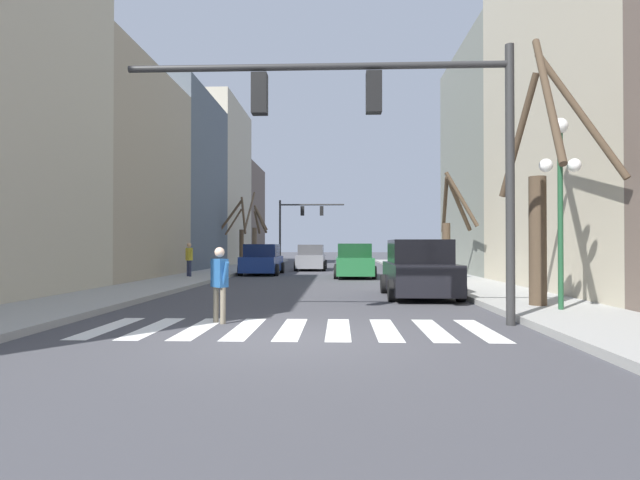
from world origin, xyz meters
TOP-DOWN VIEW (x-y plane):
  - ground_plane at (0.00, 0.00)m, footprint 240.00×240.00m
  - building_row_left at (-10.48, 20.37)m, footprint 6.00×53.30m
  - building_row_right at (10.48, 9.67)m, footprint 6.00×30.03m
  - crosswalk_stripes at (-0.00, 1.07)m, footprint 7.65×2.60m
  - traffic_signal_near at (1.93, 1.68)m, footprint 7.94×0.28m
  - traffic_signal_far at (-2.70, 35.68)m, footprint 5.80×0.28m
  - street_lamp_right_corner at (5.98, 3.08)m, footprint 0.95×0.36m
  - car_driving_away_lane at (-0.97, 24.82)m, footprint 2.01×4.82m
  - car_parked_right_far at (3.42, 7.18)m, footprint 2.18×4.12m
  - car_parked_left_mid at (1.67, 17.07)m, footprint 2.06×4.74m
  - car_at_intersection at (-3.43, 19.34)m, footprint 2.16×4.29m
  - pedestrian_on_right_sidewalk at (-1.57, 1.74)m, footprint 0.54×0.53m
  - pedestrian_near_right_corner at (-6.27, 15.04)m, footprint 0.51×0.58m
  - pedestrian_on_left_sidewalk at (5.36, 17.27)m, footprint 0.42×0.60m
  - street_tree_left_mid at (-5.55, 29.83)m, footprint 1.48×2.54m
  - street_tree_left_near at (5.88, 13.96)m, footprint 1.60×2.76m
  - street_tree_right_near at (-6.29, 26.92)m, footprint 2.28×1.19m
  - street_tree_left_far at (5.83, 3.76)m, footprint 2.08×3.57m

SIDE VIEW (x-z plane):
  - ground_plane at x=0.00m, z-range 0.00..0.00m
  - crosswalk_stripes at x=0.00m, z-range 0.00..0.01m
  - car_driving_away_lane at x=-0.97m, z-range -0.06..1.63m
  - car_at_intersection at x=-3.43m, z-range -0.06..1.64m
  - car_parked_left_mid at x=1.67m, z-range -0.06..1.66m
  - car_parked_right_far at x=3.42m, z-range -0.07..1.73m
  - pedestrian_on_right_sidewalk at x=-1.57m, z-range 0.14..1.72m
  - pedestrian_on_left_sidewalk at x=5.36m, z-range 0.29..1.83m
  - pedestrian_near_right_corner at x=-6.27m, z-range 0.30..1.91m
  - street_tree_right_near at x=-6.29m, z-range -0.10..4.90m
  - street_tree_left_near at x=5.88m, z-range 0.03..4.79m
  - street_tree_left_mid at x=-5.55m, z-range -0.18..5.45m
  - street_tree_left_far at x=5.83m, z-range -0.45..6.11m
  - street_lamp_right_corner at x=5.98m, z-range 1.06..5.45m
  - traffic_signal_far at x=-2.70m, z-range 1.25..6.93m
  - traffic_signal_near at x=1.93m, z-range 1.35..7.05m
  - building_row_left at x=-10.48m, z-range -0.93..12.70m
  - building_row_right at x=10.48m, z-range -0.56..12.74m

